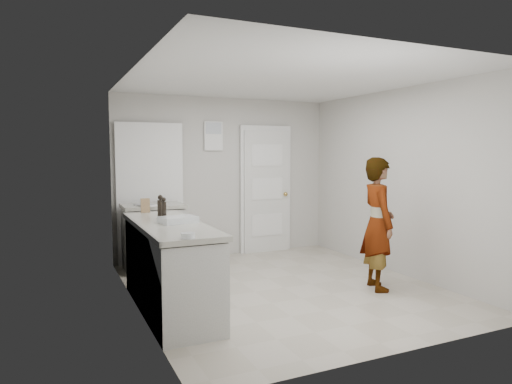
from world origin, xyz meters
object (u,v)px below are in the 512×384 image
spice_jar (164,213)px  oil_cruet_a (160,207)px  person (378,224)px  baking_dish (178,220)px  cake_mix_box (145,205)px  oil_cruet_b (164,209)px  egg_bowl (188,235)px

spice_jar → oil_cruet_a: (-0.07, -0.16, 0.08)m
person → baking_dish: (-2.38, 0.26, 0.16)m
cake_mix_box → baking_dish: (0.15, -0.93, -0.06)m
oil_cruet_a → spice_jar: bearing=64.5°
oil_cruet_a → oil_cruet_b: oil_cruet_a is taller
spice_jar → oil_cruet_b: size_ratio=0.32×
person → oil_cruet_a: bearing=92.5°
oil_cruet_a → oil_cruet_b: (-0.00, -0.18, -0.00)m
baking_dish → person: bearing=-6.3°
baking_dish → egg_bowl: bearing=-99.5°
oil_cruet_a → baking_dish: size_ratio=0.65×
person → cake_mix_box: size_ratio=9.30×
person → cake_mix_box: (-2.53, 1.19, 0.22)m
cake_mix_box → baking_dish: cake_mix_box is taller
baking_dish → egg_bowl: 0.88m
oil_cruet_b → egg_bowl: bearing=-92.4°
cake_mix_box → spice_jar: (0.13, -0.40, -0.05)m
person → spice_jar: bearing=88.7°
person → cake_mix_box: person is taller
person → egg_bowl: person is taller
oil_cruet_b → egg_bowl: size_ratio=2.06×
person → oil_cruet_b: 2.53m
spice_jar → oil_cruet_a: size_ratio=0.31×
person → spice_jar: size_ratio=19.78×
spice_jar → egg_bowl: 1.41m
oil_cruet_a → baking_dish: oil_cruet_a is taller
cake_mix_box → spice_jar: cake_mix_box is taller
spice_jar → baking_dish: size_ratio=0.20×
oil_cruet_a → baking_dish: bearing=-75.5°
cake_mix_box → egg_bowl: 1.80m
spice_jar → oil_cruet_a: oil_cruet_a is taller
cake_mix_box → baking_dish: bearing=-76.0°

